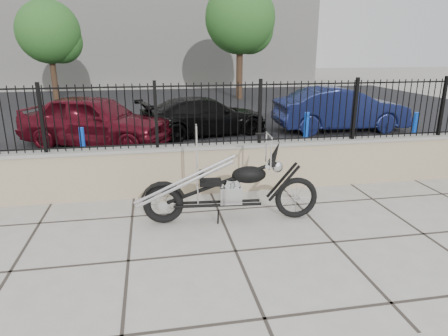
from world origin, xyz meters
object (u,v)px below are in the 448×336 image
object	(u,v)px
car_red	(95,120)
chopper_motorcycle	(227,173)
car_blue	(341,109)
car_black	(205,116)

from	to	relation	value
car_red	chopper_motorcycle	bearing A→B (deg)	-130.38
chopper_motorcycle	car_red	bearing A→B (deg)	120.52
car_red	car_blue	distance (m)	8.00
car_black	car_red	bearing A→B (deg)	91.65
car_blue	chopper_motorcycle	bearing A→B (deg)	143.25
car_red	car_blue	xyz separation A→B (m)	(7.97, 0.75, -0.01)
chopper_motorcycle	car_red	world-z (taller)	chopper_motorcycle
chopper_motorcycle	car_red	xyz separation A→B (m)	(-2.76, 5.82, -0.08)
chopper_motorcycle	car_black	size ratio (longest dim) A/B	0.65
chopper_motorcycle	car_black	bearing A→B (deg)	90.55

